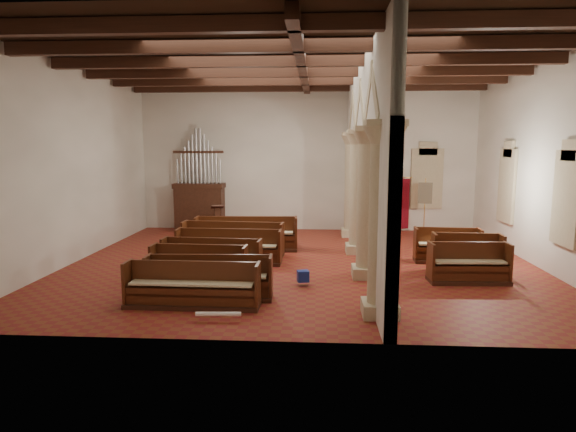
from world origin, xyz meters
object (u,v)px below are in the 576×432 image
at_px(pipe_organ, 200,198).
at_px(processional_banner, 424,217).
at_px(lectern, 217,222).
at_px(nave_pew_0, 192,292).
at_px(aisle_pew_0, 468,269).

xyz_separation_m(pipe_organ, processional_banner, (9.14, -0.98, -0.58)).
height_order(lectern, processional_banner, processional_banner).
bearing_deg(lectern, processional_banner, -17.64).
distance_m(processional_banner, nave_pew_0, 11.14).
bearing_deg(pipe_organ, processional_banner, -6.14).
relative_size(pipe_organ, aisle_pew_0, 2.12).
height_order(pipe_organ, aisle_pew_0, pipe_organ).
xyz_separation_m(lectern, processional_banner, (8.20, -0.01, 0.28)).
relative_size(lectern, processional_banner, 0.54).
height_order(nave_pew_0, aisle_pew_0, aisle_pew_0).
distance_m(pipe_organ, aisle_pew_0, 11.61).
bearing_deg(aisle_pew_0, lectern, 139.17).
relative_size(pipe_organ, processional_banner, 1.90).
height_order(processional_banner, aisle_pew_0, processional_banner).
bearing_deg(aisle_pew_0, pipe_organ, 138.32).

